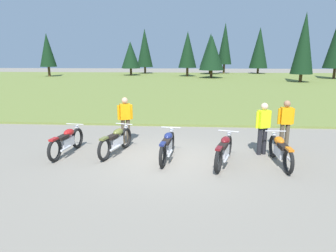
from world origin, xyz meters
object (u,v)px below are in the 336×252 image
Objects in this scene: motorcycle_navy at (167,145)px; motorcycle_olive at (116,141)px; motorcycle_maroon at (224,150)px; rider_checking_bike at (263,126)px; rider_in_hivis_vest at (125,117)px; rider_near_row_end at (285,122)px; motorcycle_orange at (280,150)px; motorcycle_red at (67,141)px.

motorcycle_olive is at bearing 166.20° from motorcycle_navy.
rider_checking_bike reaches higher than motorcycle_maroon.
motorcycle_maroon is 1.21× the size of rider_checking_bike.
rider_checking_bike is (4.61, -0.96, 0.00)m from rider_in_hivis_vest.
motorcycle_olive is 1.74m from motorcycle_navy.
rider_checking_bike is (-0.87, -0.59, 0.00)m from rider_near_row_end.
motorcycle_maroon is 2.76m from rider_near_row_end.
rider_near_row_end is at bearing 34.14° from rider_checking_bike.
motorcycle_navy is 1.26× the size of rider_checking_bike.
rider_checking_bike reaches higher than motorcycle_navy.
motorcycle_olive is 1.33m from rider_in_hivis_vest.
rider_near_row_end and rider_checking_bike have the same top height.
motorcycle_maroon is 1.74m from rider_checking_bike.
motorcycle_olive is at bearing -171.28° from rider_near_row_end.
motorcycle_navy is 1.00× the size of motorcycle_orange.
motorcycle_navy is 1.26× the size of rider_in_hivis_vest.
rider_near_row_end reaches higher than motorcycle_navy.
rider_near_row_end is 1.05m from rider_checking_bike.
motorcycle_orange is at bearing -72.02° from rider_checking_bike.
rider_in_hivis_vest is (0.06, 1.22, 0.51)m from motorcycle_olive.
motorcycle_navy is 4.08m from rider_near_row_end.
motorcycle_orange is (6.53, -0.52, 0.00)m from motorcycle_red.
rider_checking_bike is (2.98, 0.67, 0.51)m from motorcycle_navy.
rider_near_row_end is at bearing 18.17° from motorcycle_navy.
motorcycle_red and motorcycle_orange have the same top height.
motorcycle_maroon is 3.87m from rider_in_hivis_vest.
motorcycle_maroon is (4.91, -0.60, 0.00)m from motorcycle_red.
motorcycle_navy and motorcycle_orange have the same top height.
rider_near_row_end is (3.85, 1.26, 0.51)m from motorcycle_navy.
motorcycle_olive is at bearing 172.25° from motorcycle_orange.
rider_checking_bike is at bearing 12.75° from motorcycle_navy.
motorcycle_navy is (1.69, -0.41, 0.00)m from motorcycle_olive.
motorcycle_olive is 1.23× the size of rider_in_hivis_vest.
motorcycle_olive is 3.44m from motorcycle_maroon.
rider_in_hivis_vest is (-4.91, 1.90, 0.51)m from motorcycle_orange.
motorcycle_orange is (1.62, 0.08, 0.00)m from motorcycle_maroon.
rider_in_hivis_vest is (-1.63, 1.64, 0.51)m from motorcycle_navy.
rider_checking_bike reaches higher than motorcycle_red.
motorcycle_maroon is 1.62m from motorcycle_orange.
motorcycle_olive is at bearing 5.63° from motorcycle_red.
motorcycle_orange is at bearing -21.14° from rider_in_hivis_vest.
motorcycle_olive and motorcycle_maroon have the same top height.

